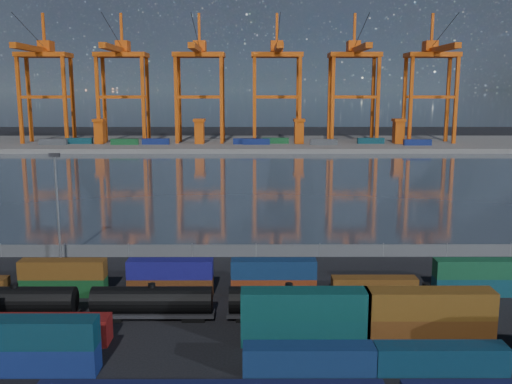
{
  "coord_description": "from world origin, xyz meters",
  "views": [
    {
      "loc": [
        -0.29,
        -58.31,
        25.8
      ],
      "look_at": [
        0.0,
        30.0,
        10.0
      ],
      "focal_mm": 40.0,
      "sensor_mm": 36.0,
      "label": 1
    }
  ],
  "objects": [
    {
      "name": "straddle_carriers",
      "position": [
        -2.5,
        200.0,
        7.82
      ],
      "size": [
        140.0,
        7.0,
        11.1
      ],
      "color": "#C14A0D",
      "rests_on": "far_quay"
    },
    {
      "name": "quay_containers",
      "position": [
        -11.0,
        195.46,
        3.3
      ],
      "size": [
        172.58,
        10.99,
        2.6
      ],
      "color": "navy",
      "rests_on": "far_quay"
    },
    {
      "name": "distant_mountains",
      "position": [
        63.02,
        1600.0,
        220.29
      ],
      "size": [
        2470.0,
        1100.0,
        520.0
      ],
      "color": "#1E2630",
      "rests_on": "ground"
    },
    {
      "name": "waterfront_fence",
      "position": [
        -0.0,
        28.0,
        1.0
      ],
      "size": [
        160.12,
        0.12,
        2.2
      ],
      "color": "#595B5E",
      "rests_on": "ground"
    },
    {
      "name": "yard_light_mast",
      "position": [
        -30.0,
        26.0,
        9.3
      ],
      "size": [
        1.6,
        0.4,
        16.6
      ],
      "color": "slate",
      "rests_on": "ground"
    },
    {
      "name": "gantry_cranes",
      "position": [
        -7.5,
        203.41,
        36.68
      ],
      "size": [
        198.02,
        44.19,
        59.84
      ],
      "color": "#C14A0D",
      "rests_on": "ground"
    },
    {
      "name": "tanker_string",
      "position": [
        -19.61,
        3.09,
        2.17
      ],
      "size": [
        91.59,
        3.03,
        4.33
      ],
      "color": "black",
      "rests_on": "ground"
    },
    {
      "name": "far_quay",
      "position": [
        0.0,
        210.0,
        1.0
      ],
      "size": [
        700.0,
        70.0,
        2.0
      ],
      "primitive_type": "cube",
      "color": "#514F4C",
      "rests_on": "ground"
    },
    {
      "name": "harbor_water",
      "position": [
        0.0,
        105.0,
        0.01
      ],
      "size": [
        700.0,
        700.0,
        0.0
      ],
      "primitive_type": "plane",
      "color": "#2F3844",
      "rests_on": "ground"
    },
    {
      "name": "container_row_mid",
      "position": [
        6.71,
        -2.91,
        2.2
      ],
      "size": [
        129.31,
        2.67,
        5.7
      ],
      "color": "#101154",
      "rests_on": "ground"
    },
    {
      "name": "container_row_south",
      "position": [
        5.9,
        -9.18,
        1.76
      ],
      "size": [
        140.83,
        2.48,
        5.28
      ],
      "color": "#3A3C3F",
      "rests_on": "ground"
    },
    {
      "name": "container_row_north",
      "position": [
        7.81,
        11.05,
        2.0
      ],
      "size": [
        140.47,
        2.2,
        4.69
      ],
      "color": "navy",
      "rests_on": "ground"
    },
    {
      "name": "ground",
      "position": [
        0.0,
        0.0,
        0.0
      ],
      "size": [
        700.0,
        700.0,
        0.0
      ],
      "primitive_type": "plane",
      "color": "black",
      "rests_on": "ground"
    }
  ]
}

